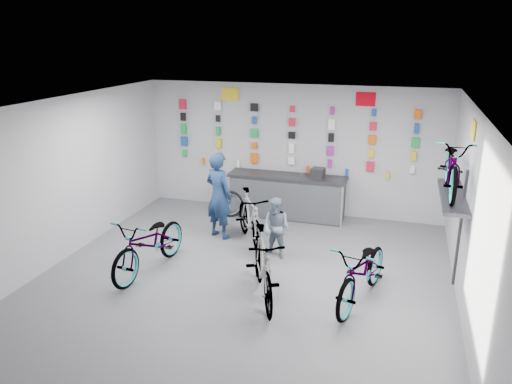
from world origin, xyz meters
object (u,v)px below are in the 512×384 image
(bike_left, at_px, (150,243))
(clerk, at_px, (219,195))
(customer, at_px, (276,228))
(bike_service, at_px, (250,218))
(bike_center, at_px, (263,266))
(bike_right, at_px, (363,272))
(counter, at_px, (287,197))

(bike_left, xyz_separation_m, clerk, (0.60, 1.86, 0.37))
(customer, bearing_deg, bike_left, -131.20)
(bike_service, bearing_deg, clerk, 134.10)
(bike_left, bearing_deg, bike_center, -1.96)
(bike_center, bearing_deg, bike_right, -10.10)
(counter, distance_m, customer, 2.21)
(bike_center, height_order, clerk, clerk)
(bike_center, relative_size, customer, 1.61)
(bike_left, xyz_separation_m, bike_center, (2.19, -0.36, 0.03))
(bike_right, distance_m, bike_service, 2.90)
(counter, xyz_separation_m, bike_center, (0.51, -3.76, 0.08))
(bike_center, bearing_deg, clerk, 102.21)
(counter, xyz_separation_m, customer, (0.31, -2.18, 0.10))
(bike_left, bearing_deg, clerk, 79.31)
(bike_center, distance_m, clerk, 2.74)
(clerk, xyz_separation_m, customer, (1.38, -0.63, -0.32))
(bike_left, bearing_deg, bike_service, 58.74)
(bike_center, relative_size, bike_service, 1.04)
(bike_left, xyz_separation_m, customer, (1.99, 1.22, 0.05))
(bike_service, bearing_deg, customer, -66.69)
(clerk, bearing_deg, customer, 178.60)
(counter, relative_size, clerk, 1.49)
(bike_service, xyz_separation_m, customer, (0.65, -0.45, 0.04))
(bike_center, xyz_separation_m, bike_right, (1.52, 0.36, -0.05))
(bike_left, relative_size, bike_center, 1.08)
(bike_service, bearing_deg, bike_center, -99.29)
(counter, height_order, bike_right, bike_right)
(bike_service, bearing_deg, counter, 46.95)
(bike_right, distance_m, clerk, 3.63)
(customer, bearing_deg, clerk, 172.59)
(bike_left, distance_m, clerk, 1.99)
(bike_center, bearing_deg, customer, 73.78)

